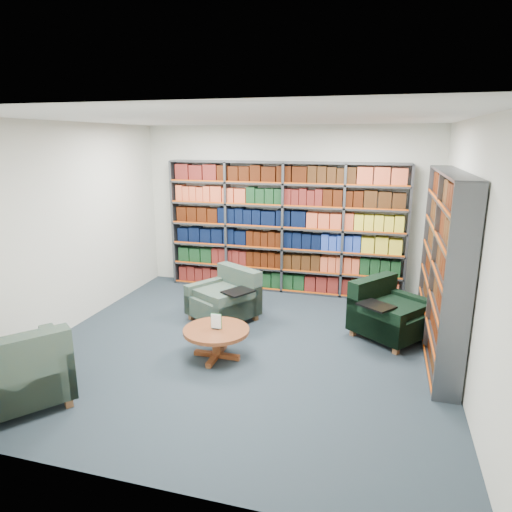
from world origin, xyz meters
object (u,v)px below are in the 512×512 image
(chair_teal_front, at_px, (18,375))
(coffee_table, at_px, (216,335))
(chair_teal_left, at_px, (227,299))
(chair_green_right, at_px, (386,314))

(chair_teal_front, relative_size, coffee_table, 1.62)
(chair_teal_left, relative_size, coffee_table, 1.40)
(chair_green_right, height_order, coffee_table, chair_green_right)
(chair_teal_front, xyz_separation_m, coffee_table, (1.51, 1.49, -0.04))
(chair_teal_left, bearing_deg, chair_teal_front, -114.32)
(chair_teal_front, bearing_deg, coffee_table, 44.71)
(chair_teal_left, xyz_separation_m, chair_teal_front, (-1.23, -2.71, 0.04))
(chair_teal_left, xyz_separation_m, chair_green_right, (2.24, 0.00, 0.01))
(coffee_table, bearing_deg, chair_green_right, 31.93)
(chair_teal_front, bearing_deg, chair_teal_left, 65.68)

